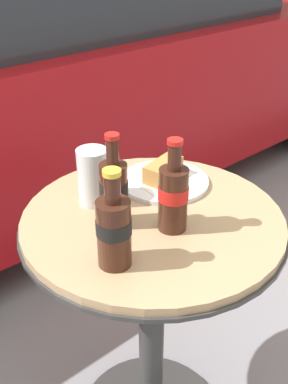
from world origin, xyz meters
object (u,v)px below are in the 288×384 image
drinking_glass (93,179)px  parked_car (63,60)px  cola_bottle_right (173,195)px  bistro_table (152,289)px  cola_bottle_center (114,190)px  cola_bottle_left (114,229)px  lunch_plate_near (164,178)px

drinking_glass → parked_car: size_ratio=0.03×
cola_bottle_right → parked_car: bearing=64.6°
bistro_table → cola_bottle_right: size_ratio=3.46×
cola_bottle_right → cola_bottle_center: size_ratio=0.98×
cola_bottle_right → parked_car: (0.81, 1.71, -0.19)m
cola_bottle_left → lunch_plate_near: cola_bottle_left is taller
drinking_glass → lunch_plate_near: drinking_glass is taller
lunch_plate_near → parked_car: bearing=66.2°
cola_bottle_left → lunch_plate_near: size_ratio=0.92×
cola_bottle_left → lunch_plate_near: bearing=30.2°
drinking_glass → parked_car: bearing=59.8°
bistro_table → parked_car: parked_car is taller
cola_bottle_center → drinking_glass: cola_bottle_center is taller
cola_bottle_right → drinking_glass: size_ratio=1.54×
cola_bottle_left → cola_bottle_center: 0.14m
bistro_table → cola_bottle_left: size_ratio=3.53×
cola_bottle_left → cola_bottle_center: bearing=51.7°
bistro_table → cola_bottle_right: (0.00, -0.06, 0.31)m
bistro_table → drinking_glass: bearing=114.8°
parked_car → cola_bottle_right: bearing=-115.4°
cola_bottle_right → cola_bottle_left: bearing=-175.2°
cola_bottle_right → drinking_glass: cola_bottle_right is taller
bistro_table → parked_car: (0.81, 1.64, 0.12)m
bistro_table → cola_bottle_center: size_ratio=3.40×
bistro_table → cola_bottle_right: 0.31m
cola_bottle_center → parked_car: parked_car is taller
cola_bottle_left → lunch_plate_near: 0.35m
cola_bottle_left → drinking_glass: bearing=63.5°
cola_bottle_center → lunch_plate_near: 0.23m
parked_car → cola_bottle_left: bearing=-119.7°
lunch_plate_near → cola_bottle_right: bearing=-128.1°
cola_bottle_left → cola_bottle_right: bearing=4.8°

